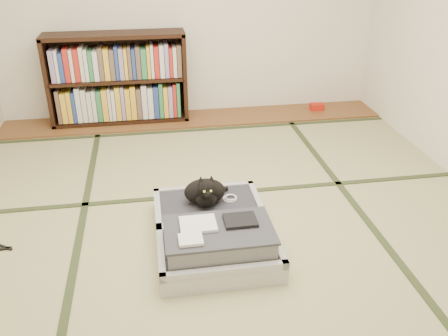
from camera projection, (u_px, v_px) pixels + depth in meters
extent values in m
plane|color=tan|center=(225.00, 222.00, 3.35)|extent=(4.50, 4.50, 0.00)
cube|color=brown|center=(195.00, 119.00, 5.10)|extent=(4.00, 0.50, 0.02)
cube|color=#B61B0E|center=(317.00, 107.00, 5.31)|extent=(0.16, 0.10, 0.07)
cube|color=#2D381E|center=(80.00, 235.00, 3.21)|extent=(0.05, 4.50, 0.01)
cube|color=#2D381E|center=(359.00, 209.00, 3.50)|extent=(0.05, 4.50, 0.01)
cube|color=#2D381E|center=(217.00, 193.00, 3.70)|extent=(4.00, 0.05, 0.01)
cube|color=#2D381E|center=(198.00, 130.00, 4.84)|extent=(4.00, 0.05, 0.01)
cube|color=black|center=(49.00, 82.00, 4.74)|extent=(0.04, 0.32, 0.90)
cube|color=black|center=(184.00, 76.00, 4.94)|extent=(0.04, 0.32, 0.90)
cube|color=black|center=(122.00, 119.00, 5.04)|extent=(1.39, 0.32, 0.04)
cube|color=black|center=(113.00, 35.00, 4.64)|extent=(1.39, 0.32, 0.04)
cube|color=black|center=(118.00, 79.00, 4.84)|extent=(1.33, 0.32, 0.03)
cube|color=black|center=(118.00, 75.00, 4.97)|extent=(1.39, 0.02, 0.90)
cube|color=gray|center=(120.00, 100.00, 4.92)|extent=(1.25, 0.22, 0.38)
cube|color=gray|center=(116.00, 61.00, 4.74)|extent=(1.25, 0.22, 0.34)
cube|color=#BBBBC0|center=(219.00, 256.00, 2.91)|extent=(0.74, 0.49, 0.13)
cube|color=#2F2F37|center=(219.00, 252.00, 2.89)|extent=(0.66, 0.42, 0.10)
cube|color=#BBBBC0|center=(225.00, 271.00, 2.68)|extent=(0.74, 0.04, 0.05)
cube|color=#BBBBC0|center=(214.00, 226.00, 3.07)|extent=(0.74, 0.04, 0.05)
cube|color=#BBBBC0|center=(161.00, 253.00, 2.82)|extent=(0.04, 0.49, 0.05)
cube|color=#BBBBC0|center=(275.00, 242.00, 2.93)|extent=(0.04, 0.49, 0.05)
cube|color=#BBBBC0|center=(208.00, 213.00, 3.34)|extent=(0.74, 0.49, 0.13)
cube|color=#2F2F37|center=(208.00, 209.00, 3.32)|extent=(0.66, 0.42, 0.10)
cube|color=#BBBBC0|center=(213.00, 223.00, 3.11)|extent=(0.74, 0.04, 0.05)
cube|color=#BBBBC0|center=(204.00, 189.00, 3.51)|extent=(0.74, 0.04, 0.05)
cube|color=#BBBBC0|center=(158.00, 209.00, 3.26)|extent=(0.04, 0.49, 0.05)
cube|color=#BBBBC0|center=(257.00, 201.00, 3.36)|extent=(0.04, 0.49, 0.05)
cylinder|color=black|center=(213.00, 224.00, 3.09)|extent=(0.67, 0.02, 0.02)
cube|color=gray|center=(219.00, 240.00, 2.85)|extent=(0.63, 0.39, 0.13)
cube|color=#33343A|center=(219.00, 230.00, 2.82)|extent=(0.65, 0.41, 0.01)
cube|color=silver|center=(198.00, 224.00, 2.83)|extent=(0.22, 0.18, 0.02)
cube|color=black|center=(240.00, 220.00, 2.87)|extent=(0.20, 0.16, 0.02)
cube|color=silver|center=(191.00, 240.00, 2.69)|extent=(0.14, 0.12, 0.02)
cube|color=white|center=(187.00, 285.00, 2.66)|extent=(0.06, 0.01, 0.04)
cube|color=white|center=(208.00, 285.00, 2.69)|extent=(0.05, 0.01, 0.03)
cube|color=orange|center=(268.00, 276.00, 2.73)|extent=(0.05, 0.01, 0.03)
cube|color=#197F33|center=(256.00, 275.00, 2.71)|extent=(0.04, 0.01, 0.03)
ellipsoid|color=black|center=(205.00, 191.00, 3.28)|extent=(0.29, 0.19, 0.18)
ellipsoid|color=black|center=(206.00, 200.00, 3.22)|extent=(0.14, 0.10, 0.10)
ellipsoid|color=black|center=(207.00, 188.00, 3.14)|extent=(0.12, 0.11, 0.12)
sphere|color=black|center=(208.00, 195.00, 3.11)|extent=(0.06, 0.06, 0.06)
cone|color=black|center=(201.00, 179.00, 3.13)|extent=(0.04, 0.05, 0.06)
cone|color=black|center=(211.00, 179.00, 3.14)|extent=(0.04, 0.05, 0.06)
sphere|color=#A5BF33|center=(204.00, 192.00, 3.09)|extent=(0.02, 0.02, 0.02)
sphere|color=#A5BF33|center=(211.00, 191.00, 3.09)|extent=(0.02, 0.02, 0.02)
cylinder|color=black|center=(217.00, 192.00, 3.40)|extent=(0.17, 0.10, 0.03)
torus|color=white|center=(230.00, 199.00, 3.35)|extent=(0.10, 0.10, 0.01)
torus|color=white|center=(231.00, 197.00, 3.35)|extent=(0.09, 0.09, 0.01)
cube|color=black|center=(1.00, 246.00, 3.10)|extent=(0.17, 0.12, 0.01)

